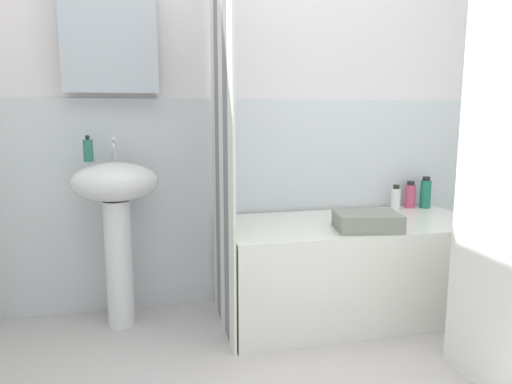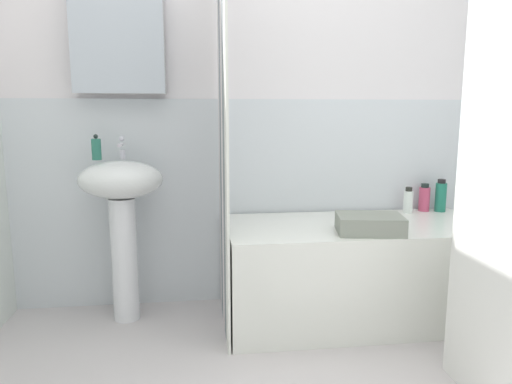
{
  "view_description": "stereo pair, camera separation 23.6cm",
  "coord_description": "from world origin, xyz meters",
  "px_view_note": "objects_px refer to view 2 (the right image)",
  "views": [
    {
      "loc": [
        -0.73,
        -1.46,
        1.13
      ],
      "look_at": [
        -0.19,
        0.82,
        0.73
      ],
      "focal_mm": 33.1,
      "sensor_mm": 36.0,
      "label": 1
    },
    {
      "loc": [
        -0.49,
        -1.5,
        1.13
      ],
      "look_at": [
        -0.19,
        0.82,
        0.73
      ],
      "focal_mm": 33.1,
      "sensor_mm": 36.0,
      "label": 2
    }
  ],
  "objects_px": {
    "bathtub": "(356,271)",
    "soap_dispenser": "(96,149)",
    "conditioner_bottle": "(408,201)",
    "towel_folded": "(370,224)",
    "lotion_bottle": "(424,198)",
    "body_wash_bottle": "(441,196)",
    "sink": "(122,205)"
  },
  "relations": [
    {
      "from": "towel_folded",
      "to": "bathtub",
      "type": "bearing_deg",
      "value": 88.07
    },
    {
      "from": "soap_dispenser",
      "to": "bathtub",
      "type": "xyz_separation_m",
      "value": [
        1.38,
        -0.21,
        -0.67
      ]
    },
    {
      "from": "soap_dispenser",
      "to": "lotion_bottle",
      "type": "distance_m",
      "value": 1.93
    },
    {
      "from": "soap_dispenser",
      "to": "lotion_bottle",
      "type": "xyz_separation_m",
      "value": [
        1.9,
        0.06,
        -0.32
      ]
    },
    {
      "from": "body_wash_bottle",
      "to": "lotion_bottle",
      "type": "distance_m",
      "value": 0.1
    },
    {
      "from": "conditioner_bottle",
      "to": "body_wash_bottle",
      "type": "bearing_deg",
      "value": 3.22
    },
    {
      "from": "soap_dispenser",
      "to": "bathtub",
      "type": "bearing_deg",
      "value": -8.72
    },
    {
      "from": "bathtub",
      "to": "conditioner_bottle",
      "type": "height_order",
      "value": "conditioner_bottle"
    },
    {
      "from": "lotion_bottle",
      "to": "conditioner_bottle",
      "type": "xyz_separation_m",
      "value": [
        -0.12,
        -0.04,
        -0.01
      ]
    },
    {
      "from": "sink",
      "to": "soap_dispenser",
      "type": "xyz_separation_m",
      "value": [
        -0.13,
        0.07,
        0.29
      ]
    },
    {
      "from": "bathtub",
      "to": "body_wash_bottle",
      "type": "relative_size",
      "value": 7.18
    },
    {
      "from": "conditioner_bottle",
      "to": "sink",
      "type": "bearing_deg",
      "value": -176.71
    },
    {
      "from": "sink",
      "to": "conditioner_bottle",
      "type": "distance_m",
      "value": 1.65
    },
    {
      "from": "lotion_bottle",
      "to": "conditioner_bottle",
      "type": "distance_m",
      "value": 0.13
    },
    {
      "from": "lotion_bottle",
      "to": "towel_folded",
      "type": "xyz_separation_m",
      "value": [
        -0.52,
        -0.47,
        -0.03
      ]
    },
    {
      "from": "body_wash_bottle",
      "to": "sink",
      "type": "bearing_deg",
      "value": -176.72
    },
    {
      "from": "lotion_bottle",
      "to": "towel_folded",
      "type": "distance_m",
      "value": 0.7
    },
    {
      "from": "soap_dispenser",
      "to": "lotion_bottle",
      "type": "relative_size",
      "value": 0.81
    },
    {
      "from": "bathtub",
      "to": "soap_dispenser",
      "type": "bearing_deg",
      "value": 171.28
    },
    {
      "from": "soap_dispenser",
      "to": "conditioner_bottle",
      "type": "bearing_deg",
      "value": 0.8
    },
    {
      "from": "soap_dispenser",
      "to": "towel_folded",
      "type": "relative_size",
      "value": 0.43
    },
    {
      "from": "sink",
      "to": "towel_folded",
      "type": "xyz_separation_m",
      "value": [
        1.25,
        -0.33,
        -0.06
      ]
    },
    {
      "from": "lotion_bottle",
      "to": "towel_folded",
      "type": "bearing_deg",
      "value": -138.22
    },
    {
      "from": "lotion_bottle",
      "to": "body_wash_bottle",
      "type": "bearing_deg",
      "value": -16.48
    },
    {
      "from": "soap_dispenser",
      "to": "towel_folded",
      "type": "bearing_deg",
      "value": -16.32
    },
    {
      "from": "conditioner_bottle",
      "to": "towel_folded",
      "type": "xyz_separation_m",
      "value": [
        -0.4,
        -0.43,
        -0.03
      ]
    },
    {
      "from": "lotion_bottle",
      "to": "conditioner_bottle",
      "type": "bearing_deg",
      "value": -162.28
    },
    {
      "from": "bathtub",
      "to": "towel_folded",
      "type": "distance_m",
      "value": 0.36
    },
    {
      "from": "body_wash_bottle",
      "to": "bathtub",
      "type": "bearing_deg",
      "value": -157.69
    },
    {
      "from": "lotion_bottle",
      "to": "towel_folded",
      "type": "relative_size",
      "value": 0.53
    },
    {
      "from": "body_wash_bottle",
      "to": "towel_folded",
      "type": "xyz_separation_m",
      "value": [
        -0.61,
        -0.44,
        -0.05
      ]
    },
    {
      "from": "soap_dispenser",
      "to": "lotion_bottle",
      "type": "bearing_deg",
      "value": 1.91
    }
  ]
}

